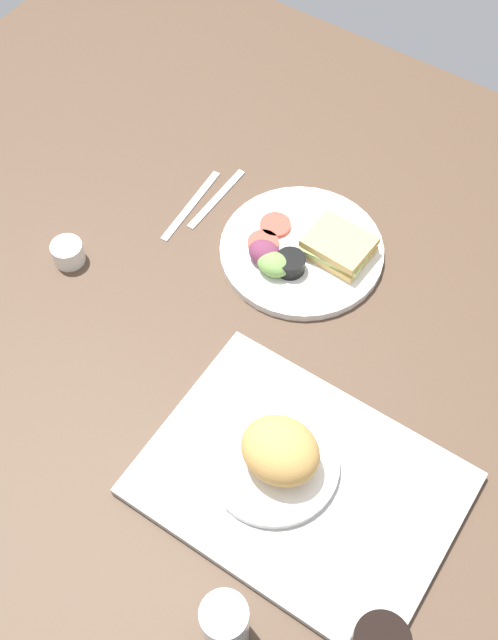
% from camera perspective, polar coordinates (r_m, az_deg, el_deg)
% --- Properties ---
extents(ground_plane, '(1.90, 1.50, 0.03)m').
position_cam_1_polar(ground_plane, '(1.35, 1.42, -0.79)').
color(ground_plane, '#4C3828').
extents(serving_tray, '(0.45, 0.33, 0.02)m').
position_cam_1_polar(serving_tray, '(1.20, 3.67, -11.61)').
color(serving_tray, '#B2B2AD').
rests_on(serving_tray, ground_plane).
extents(bread_plate_near, '(0.20, 0.20, 0.09)m').
position_cam_1_polar(bread_plate_near, '(1.17, 2.07, -9.63)').
color(bread_plate_near, white).
rests_on(bread_plate_near, serving_tray).
extents(plate_with_salad, '(0.29, 0.29, 0.05)m').
position_cam_1_polar(plate_with_salad, '(1.41, 3.94, 4.97)').
color(plate_with_salad, white).
rests_on(plate_with_salad, ground_plane).
extents(drinking_glass, '(0.06, 0.06, 0.12)m').
position_cam_1_polar(drinking_glass, '(1.09, -1.73, -20.93)').
color(drinking_glass, silver).
rests_on(drinking_glass, ground_plane).
extents(espresso_cup, '(0.06, 0.06, 0.04)m').
position_cam_1_polar(espresso_cup, '(1.44, -12.83, 4.71)').
color(espresso_cup, silver).
rests_on(espresso_cup, ground_plane).
extents(fork, '(0.01, 0.17, 0.01)m').
position_cam_1_polar(fork, '(1.51, -2.33, 8.70)').
color(fork, '#B7B7BC').
rests_on(fork, ground_plane).
extents(knife, '(0.03, 0.19, 0.01)m').
position_cam_1_polar(knife, '(1.50, -4.17, 8.22)').
color(knife, '#B7B7BC').
rests_on(knife, ground_plane).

